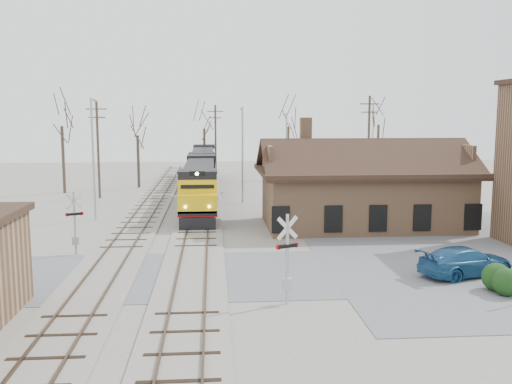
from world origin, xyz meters
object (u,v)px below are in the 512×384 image
locomotive_lead (200,185)px  parked_car (466,261)px  depot (362,193)px  locomotive_trailing (203,165)px

locomotive_lead → parked_car: 25.04m
depot → parked_car: size_ratio=2.98×
depot → locomotive_lead: 14.20m
depot → locomotive_trailing: (-11.99, 26.52, -0.24)m
locomotive_trailing → locomotive_lead: bearing=-90.0°
locomotive_trailing → parked_car: (13.86, -39.71, -1.43)m
depot → locomotive_lead: bearing=147.6°
locomotive_lead → parked_car: (13.86, -20.80, -1.43)m
depot → parked_car: bearing=-81.9°
locomotive_lead → locomotive_trailing: 18.91m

